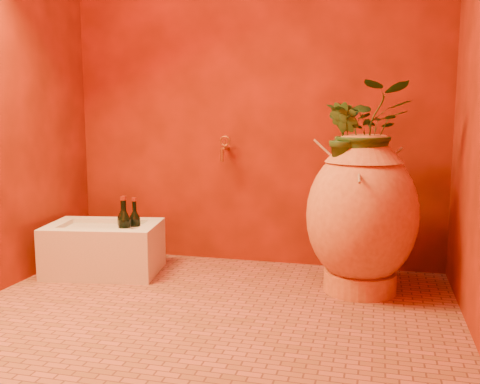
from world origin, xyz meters
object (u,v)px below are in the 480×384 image
(wine_bottle_c, at_px, (125,230))
(amphora, at_px, (362,215))
(wall_tap, at_px, (224,147))
(stone_basin, at_px, (104,249))
(wine_bottle_a, at_px, (135,228))
(wine_bottle_b, at_px, (123,227))

(wine_bottle_c, bearing_deg, amphora, 2.79)
(amphora, height_order, wall_tap, amphora)
(amphora, height_order, stone_basin, amphora)
(stone_basin, bearing_deg, wine_bottle_a, 17.56)
(wine_bottle_a, xyz_separation_m, wine_bottle_c, (-0.02, -0.09, 0.01))
(stone_basin, distance_m, wall_tap, 1.01)
(wine_bottle_a, xyz_separation_m, wine_bottle_b, (-0.09, 0.02, -0.00))
(wine_bottle_b, xyz_separation_m, wall_tap, (0.58, 0.34, 0.50))
(stone_basin, bearing_deg, wine_bottle_b, 38.89)
(stone_basin, relative_size, wine_bottle_c, 2.30)
(amphora, xyz_separation_m, wall_tap, (-0.91, 0.39, 0.34))
(wine_bottle_b, bearing_deg, wall_tap, 30.87)
(amphora, bearing_deg, wine_bottle_a, 179.04)
(stone_basin, relative_size, wine_bottle_b, 2.47)
(amphora, xyz_separation_m, wine_bottle_a, (-1.40, 0.02, -0.16))
(amphora, relative_size, wine_bottle_b, 2.91)
(wine_bottle_b, distance_m, wall_tap, 0.84)
(wine_bottle_c, relative_size, wall_tap, 1.97)
(amphora, distance_m, wine_bottle_a, 1.41)
(wine_bottle_a, relative_size, wine_bottle_c, 0.94)
(stone_basin, relative_size, wine_bottle_a, 2.46)
(wine_bottle_c, height_order, wall_tap, wall_tap)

